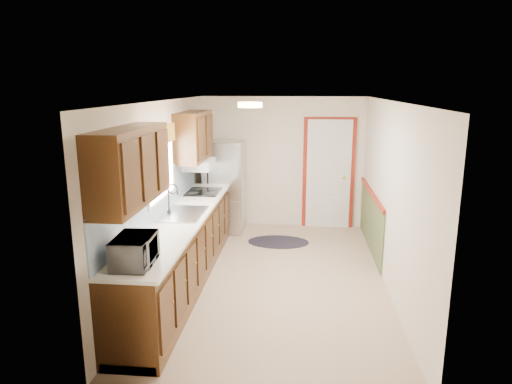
# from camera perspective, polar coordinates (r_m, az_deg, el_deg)

# --- Properties ---
(room_shell) EXTENTS (3.20, 5.20, 2.52)m
(room_shell) POSITION_cam_1_polar(r_m,az_deg,el_deg) (6.02, 2.33, -0.19)
(room_shell) COLOR tan
(room_shell) RESTS_ON ground
(kitchen_run) EXTENTS (0.63, 4.00, 2.20)m
(kitchen_run) POSITION_cam_1_polar(r_m,az_deg,el_deg) (6.05, -9.67, -4.16)
(kitchen_run) COLOR #3A200D
(kitchen_run) RESTS_ON ground
(back_wall_trim) EXTENTS (1.12, 2.30, 2.08)m
(back_wall_trim) POSITION_cam_1_polar(r_m,az_deg,el_deg) (8.27, 10.10, 1.09)
(back_wall_trim) COLOR maroon
(back_wall_trim) RESTS_ON ground
(ceiling_fixture) EXTENTS (0.30, 0.30, 0.06)m
(ceiling_fixture) POSITION_cam_1_polar(r_m,az_deg,el_deg) (5.69, -0.75, 10.84)
(ceiling_fixture) COLOR #FFD88C
(ceiling_fixture) RESTS_ON room_shell
(microwave) EXTENTS (0.31, 0.52, 0.35)m
(microwave) POSITION_cam_1_polar(r_m,az_deg,el_deg) (4.45, -14.97, -6.75)
(microwave) COLOR white
(microwave) RESTS_ON kitchen_run
(refrigerator) EXTENTS (0.68, 0.69, 1.64)m
(refrigerator) POSITION_cam_1_polar(r_m,az_deg,el_deg) (8.21, -3.98, 0.70)
(refrigerator) COLOR #B7B7BC
(refrigerator) RESTS_ON ground
(rug) EXTENTS (1.03, 0.67, 0.01)m
(rug) POSITION_cam_1_polar(r_m,az_deg,el_deg) (7.78, 2.81, -6.24)
(rug) COLOR black
(rug) RESTS_ON ground
(cooktop) EXTENTS (0.51, 0.61, 0.02)m
(cooktop) POSITION_cam_1_polar(r_m,az_deg,el_deg) (7.26, -6.61, 0.03)
(cooktop) COLOR black
(cooktop) RESTS_ON kitchen_run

